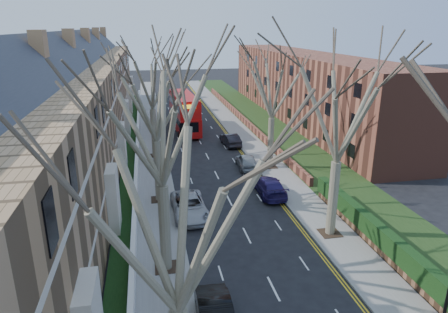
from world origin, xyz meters
TOP-DOWN VIEW (x-y plane):
  - pavement_left at (-6.00, 39.00)m, footprint 3.00×102.00m
  - pavement_right at (6.00, 39.00)m, footprint 3.00×102.00m
  - terrace_left at (-13.65, 31.00)m, footprint 9.70×78.00m
  - flats_right at (17.46, 43.00)m, footprint 13.97×54.00m
  - wall_hedge_right at (7.70, 2.00)m, footprint 0.70×24.00m
  - front_wall_left at (-7.65, 31.00)m, footprint 0.30×78.00m
  - grass_verge_right at (10.50, 39.00)m, footprint 6.00×102.00m
  - tree_left_near at (-5.70, -4.00)m, footprint 9.80×9.80m
  - tree_left_mid at (-5.70, 6.00)m, footprint 10.50×10.50m
  - tree_left_far at (-5.70, 16.00)m, footprint 10.15×10.15m
  - tree_left_dist at (-5.70, 28.00)m, footprint 10.50×10.50m
  - tree_right_mid at (5.70, 8.00)m, footprint 10.50×10.50m
  - tree_right_far at (5.70, 22.00)m, footprint 10.15×10.15m
  - double_decker_bus at (-1.31, 38.96)m, footprint 3.44×11.88m
  - car_left_far at (-3.56, 12.86)m, footprint 2.69×5.55m
  - car_right_near at (3.64, 15.52)m, footprint 2.27×5.27m
  - car_right_mid at (3.34, 22.38)m, footprint 2.00×4.53m
  - car_right_far at (3.41, 30.63)m, footprint 1.96×4.64m

SIDE VIEW (x-z plane):
  - pavement_left at x=-6.00m, z-range 0.00..0.12m
  - pavement_right at x=6.00m, z-range 0.00..0.12m
  - grass_verge_right at x=10.50m, z-range 0.12..0.18m
  - front_wall_left at x=-7.65m, z-range 0.12..1.12m
  - car_right_far at x=3.41m, z-range 0.00..1.49m
  - car_right_near at x=3.64m, z-range 0.00..1.51m
  - car_right_mid at x=3.34m, z-range 0.00..1.51m
  - car_left_far at x=-3.56m, z-range 0.00..1.52m
  - wall_hedge_right at x=7.70m, z-range 0.22..2.02m
  - double_decker_bus at x=-1.31m, z-range -0.03..4.86m
  - flats_right at x=17.46m, z-range -0.02..9.98m
  - terrace_left at x=-13.65m, z-range -1.27..12.33m
  - tree_left_near at x=-5.70m, z-range 2.06..15.79m
  - tree_left_far at x=-5.70m, z-range 2.13..16.35m
  - tree_right_far at x=5.70m, z-range 2.13..16.35m
  - tree_left_mid at x=-5.70m, z-range 2.20..16.91m
  - tree_right_mid at x=5.70m, z-range 2.20..16.91m
  - tree_left_dist at x=-5.70m, z-range 2.20..16.91m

